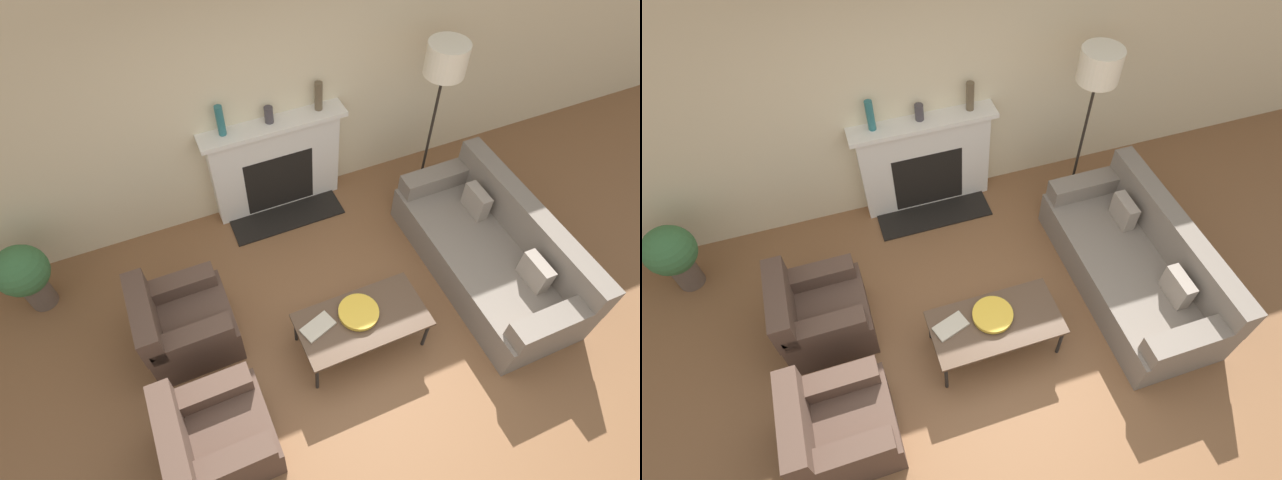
# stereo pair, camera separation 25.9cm
# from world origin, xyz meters

# --- Properties ---
(ground_plane) EXTENTS (18.00, 18.00, 0.00)m
(ground_plane) POSITION_xyz_m (0.00, 0.00, 0.00)
(ground_plane) COLOR brown
(wall_back) EXTENTS (18.00, 0.06, 2.90)m
(wall_back) POSITION_xyz_m (0.00, 2.53, 1.45)
(wall_back) COLOR beige
(wall_back) RESTS_ON ground_plane
(fireplace) EXTENTS (1.54, 0.59, 1.17)m
(fireplace) POSITION_xyz_m (0.10, 2.39, 0.57)
(fireplace) COLOR silver
(fireplace) RESTS_ON ground_plane
(couch) EXTENTS (0.97, 2.15, 0.83)m
(couch) POSITION_xyz_m (1.76, 0.63, 0.30)
(couch) COLOR slate
(couch) RESTS_ON ground_plane
(armchair_near) EXTENTS (0.80, 0.76, 0.83)m
(armchair_near) POSITION_xyz_m (-1.30, -0.07, 0.32)
(armchair_near) COLOR #4C382D
(armchair_near) RESTS_ON ground_plane
(armchair_far) EXTENTS (0.80, 0.76, 0.83)m
(armchair_far) POSITION_xyz_m (-1.30, 1.01, 0.32)
(armchair_far) COLOR #4C382D
(armchair_far) RESTS_ON ground_plane
(coffee_table) EXTENTS (1.17, 0.60, 0.44)m
(coffee_table) POSITION_xyz_m (0.18, 0.38, 0.41)
(coffee_table) COLOR #4C3828
(coffee_table) RESTS_ON ground_plane
(bowl) EXTENTS (0.37, 0.37, 0.05)m
(bowl) POSITION_xyz_m (0.17, 0.44, 0.47)
(bowl) COLOR gold
(bowl) RESTS_ON coffee_table
(book) EXTENTS (0.33, 0.25, 0.02)m
(book) POSITION_xyz_m (-0.22, 0.45, 0.45)
(book) COLOR #B2A893
(book) RESTS_ON coffee_table
(floor_lamp) EXTENTS (0.40, 0.40, 1.92)m
(floor_lamp) POSITION_xyz_m (1.69, 1.90, 1.61)
(floor_lamp) COLOR black
(floor_lamp) RESTS_ON ground_plane
(mantel_vase_left) EXTENTS (0.08, 0.08, 0.32)m
(mantel_vase_left) POSITION_xyz_m (-0.41, 2.40, 1.33)
(mantel_vase_left) COLOR #28666B
(mantel_vase_left) RESTS_ON fireplace
(mantel_vase_center_left) EXTENTS (0.09, 0.09, 0.17)m
(mantel_vase_center_left) POSITION_xyz_m (0.08, 2.40, 1.26)
(mantel_vase_center_left) COLOR #3D383D
(mantel_vase_center_left) RESTS_ON fireplace
(mantel_vase_center_right) EXTENTS (0.08, 0.08, 0.31)m
(mantel_vase_center_right) POSITION_xyz_m (0.61, 2.40, 1.33)
(mantel_vase_center_right) COLOR brown
(mantel_vase_center_right) RESTS_ON fireplace
(potted_plant) EXTENTS (0.49, 0.49, 0.79)m
(potted_plant) POSITION_xyz_m (-2.55, 2.03, 0.48)
(potted_plant) COLOR brown
(potted_plant) RESTS_ON ground_plane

